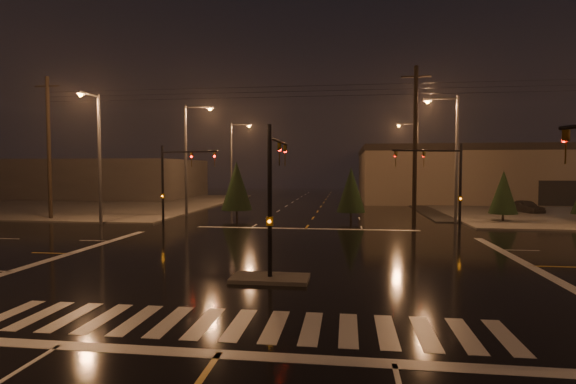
# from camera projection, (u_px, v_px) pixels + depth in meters

# --- Properties ---
(ground) EXTENTS (140.00, 140.00, 0.00)m
(ground) POSITION_uv_depth(u_px,v_px,m) (284.00, 259.00, 21.32)
(ground) COLOR black
(ground) RESTS_ON ground
(sidewalk_nw) EXTENTS (36.00, 36.00, 0.12)m
(sidewalk_nw) POSITION_uv_depth(u_px,v_px,m) (76.00, 203.00, 54.95)
(sidewalk_nw) COLOR #474540
(sidewalk_nw) RESTS_ON ground
(median_island) EXTENTS (3.00, 1.60, 0.15)m
(median_island) POSITION_uv_depth(u_px,v_px,m) (270.00, 278.00, 17.36)
(median_island) COLOR #474540
(median_island) RESTS_ON ground
(crosswalk) EXTENTS (15.00, 2.60, 0.01)m
(crosswalk) POSITION_uv_depth(u_px,v_px,m) (239.00, 325.00, 12.41)
(crosswalk) COLOR beige
(crosswalk) RESTS_ON ground
(stop_bar_near) EXTENTS (16.00, 0.50, 0.01)m
(stop_bar_near) POSITION_uv_depth(u_px,v_px,m) (219.00, 354.00, 10.43)
(stop_bar_near) COLOR beige
(stop_bar_near) RESTS_ON ground
(stop_bar_far) EXTENTS (16.00, 0.50, 0.01)m
(stop_bar_far) POSITION_uv_depth(u_px,v_px,m) (306.00, 229.00, 32.21)
(stop_bar_far) COLOR beige
(stop_bar_far) RESTS_ON ground
(commercial_block) EXTENTS (30.00, 18.00, 5.60)m
(commercial_block) POSITION_uv_depth(u_px,v_px,m) (93.00, 179.00, 67.34)
(commercial_block) COLOR #3B3734
(commercial_block) RESTS_ON ground
(signal_mast_median) EXTENTS (0.25, 4.59, 6.00)m
(signal_mast_median) POSITION_uv_depth(u_px,v_px,m) (274.00, 183.00, 18.09)
(signal_mast_median) COLOR black
(signal_mast_median) RESTS_ON ground
(signal_mast_ne) EXTENTS (4.84, 1.86, 6.00)m
(signal_mast_ne) POSITION_uv_depth(u_px,v_px,m) (446.00, 176.00, 29.91)
(signal_mast_ne) COLOR black
(signal_mast_ne) RESTS_ON ground
(signal_mast_nw) EXTENTS (4.84, 1.86, 6.00)m
(signal_mast_nw) POSITION_uv_depth(u_px,v_px,m) (174.00, 176.00, 32.40)
(signal_mast_nw) COLOR black
(signal_mast_nw) RESTS_ON ground
(streetlight_1) EXTENTS (2.77, 0.32, 10.00)m
(streetlight_1) POSITION_uv_depth(u_px,v_px,m) (189.00, 152.00, 40.30)
(streetlight_1) COLOR #38383A
(streetlight_1) RESTS_ON ground
(streetlight_2) EXTENTS (2.77, 0.32, 10.00)m
(streetlight_2) POSITION_uv_depth(u_px,v_px,m) (234.00, 157.00, 56.14)
(streetlight_2) COLOR #38383A
(streetlight_2) RESTS_ON ground
(streetlight_3) EXTENTS (2.77, 0.32, 10.00)m
(streetlight_3) POSITION_uv_depth(u_px,v_px,m) (453.00, 150.00, 35.39)
(streetlight_3) COLOR #38383A
(streetlight_3) RESTS_ON ground
(streetlight_4) EXTENTS (2.77, 0.32, 10.00)m
(streetlight_4) POSITION_uv_depth(u_px,v_px,m) (415.00, 156.00, 55.19)
(streetlight_4) COLOR #38383A
(streetlight_4) RESTS_ON ground
(streetlight_5) EXTENTS (0.32, 2.77, 10.00)m
(streetlight_5) POSITION_uv_depth(u_px,v_px,m) (97.00, 149.00, 34.19)
(streetlight_5) COLOR #38383A
(streetlight_5) RESTS_ON ground
(utility_pole_0) EXTENTS (2.20, 0.32, 12.00)m
(utility_pole_0) POSITION_uv_depth(u_px,v_px,m) (49.00, 147.00, 37.74)
(utility_pole_0) COLOR black
(utility_pole_0) RESTS_ON ground
(utility_pole_1) EXTENTS (2.20, 0.32, 12.00)m
(utility_pole_1) POSITION_uv_depth(u_px,v_px,m) (415.00, 145.00, 33.81)
(utility_pole_1) COLOR black
(utility_pole_1) RESTS_ON ground
(conifer_0) EXTENTS (2.22, 2.22, 4.18)m
(conifer_0) POSITION_uv_depth(u_px,v_px,m) (503.00, 192.00, 35.91)
(conifer_0) COLOR black
(conifer_0) RESTS_ON ground
(conifer_3) EXTENTS (2.71, 2.71, 4.94)m
(conifer_3) POSITION_uv_depth(u_px,v_px,m) (237.00, 186.00, 39.17)
(conifer_3) COLOR black
(conifer_3) RESTS_ON ground
(conifer_4) EXTENTS (2.37, 2.37, 4.41)m
(conifer_4) POSITION_uv_depth(u_px,v_px,m) (351.00, 190.00, 37.26)
(conifer_4) COLOR black
(conifer_4) RESTS_ON ground
(car_parked) EXTENTS (2.64, 4.12, 1.31)m
(car_parked) POSITION_uv_depth(u_px,v_px,m) (526.00, 207.00, 43.30)
(car_parked) COLOR black
(car_parked) RESTS_ON ground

